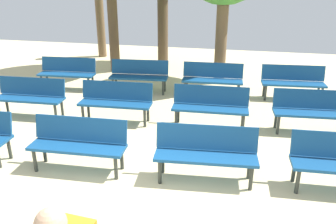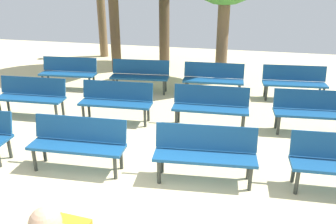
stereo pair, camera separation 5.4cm
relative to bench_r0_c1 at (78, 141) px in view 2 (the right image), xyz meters
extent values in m
cylinder|color=#2D332D|center=(-1.38, 0.02, -0.30)|extent=(0.06, 0.06, 0.40)
cube|color=navy|center=(0.00, -0.08, -0.07)|extent=(1.62, 0.52, 0.05)
cube|color=navy|center=(-0.01, 0.12, 0.17)|extent=(1.60, 0.20, 0.40)
cylinder|color=#2D332D|center=(-0.69, -0.27, -0.30)|extent=(0.06, 0.06, 0.40)
cylinder|color=#2D332D|center=(0.71, -0.20, -0.30)|extent=(0.06, 0.06, 0.40)
cylinder|color=#2D332D|center=(-0.70, 0.05, -0.30)|extent=(0.06, 0.06, 0.40)
cylinder|color=#2D332D|center=(0.69, 0.12, -0.30)|extent=(0.06, 0.06, 0.40)
cube|color=navy|center=(2.11, 0.06, -0.07)|extent=(1.63, 0.58, 0.05)
cube|color=navy|center=(2.09, 0.26, 0.17)|extent=(1.60, 0.27, 0.40)
cylinder|color=#2D332D|center=(1.42, -0.16, -0.30)|extent=(0.06, 0.06, 0.40)
cylinder|color=#2D332D|center=(2.82, -0.03, -0.30)|extent=(0.06, 0.06, 0.40)
cylinder|color=#2D332D|center=(1.40, 0.16, -0.30)|extent=(0.06, 0.06, 0.40)
cylinder|color=#2D332D|center=(2.79, 0.28, -0.30)|extent=(0.06, 0.06, 0.40)
cylinder|color=#2D332D|center=(3.50, 0.03, -0.30)|extent=(0.06, 0.06, 0.40)
cylinder|color=#2D332D|center=(3.48, 0.35, -0.30)|extent=(0.06, 0.06, 0.40)
cube|color=navy|center=(-2.15, 1.86, -0.07)|extent=(1.62, 0.52, 0.05)
cube|color=navy|center=(-2.16, 2.06, 0.17)|extent=(1.60, 0.21, 0.40)
cylinder|color=#2D332D|center=(-2.84, 1.66, -0.30)|extent=(0.06, 0.06, 0.40)
cylinder|color=#2D332D|center=(-1.44, 1.73, -0.30)|extent=(0.06, 0.06, 0.40)
cylinder|color=#2D332D|center=(-2.86, 1.98, -0.30)|extent=(0.06, 0.06, 0.40)
cylinder|color=#2D332D|center=(-1.46, 2.05, -0.30)|extent=(0.06, 0.06, 0.40)
cube|color=navy|center=(-0.12, 1.99, -0.07)|extent=(1.62, 0.53, 0.05)
cube|color=navy|center=(-0.13, 2.19, 0.17)|extent=(1.60, 0.21, 0.40)
cylinder|color=#2D332D|center=(-0.81, 1.79, -0.30)|extent=(0.06, 0.06, 0.40)
cylinder|color=#2D332D|center=(0.59, 1.87, -0.30)|extent=(0.06, 0.06, 0.40)
cylinder|color=#2D332D|center=(-0.83, 2.11, -0.30)|extent=(0.06, 0.06, 0.40)
cylinder|color=#2D332D|center=(0.57, 2.19, -0.30)|extent=(0.06, 0.06, 0.40)
cube|color=navy|center=(1.95, 2.14, -0.07)|extent=(1.62, 0.51, 0.05)
cube|color=navy|center=(1.94, 2.34, 0.17)|extent=(1.60, 0.19, 0.40)
cylinder|color=#2D332D|center=(1.26, 1.95, -0.30)|extent=(0.06, 0.06, 0.40)
cylinder|color=#2D332D|center=(2.66, 2.01, -0.30)|extent=(0.06, 0.06, 0.40)
cylinder|color=#2D332D|center=(1.24, 2.27, -0.30)|extent=(0.06, 0.06, 0.40)
cylinder|color=#2D332D|center=(2.64, 2.33, -0.30)|extent=(0.06, 0.06, 0.40)
cube|color=navy|center=(4.04, 2.34, -0.07)|extent=(1.63, 0.57, 0.05)
cube|color=navy|center=(4.03, 2.54, 0.17)|extent=(1.60, 0.25, 0.40)
cylinder|color=#2D332D|center=(3.36, 2.12, -0.30)|extent=(0.06, 0.06, 0.40)
cylinder|color=#2D332D|center=(3.33, 2.44, -0.30)|extent=(0.06, 0.06, 0.40)
cube|color=navy|center=(-2.32, 3.94, -0.07)|extent=(1.63, 0.55, 0.05)
cube|color=navy|center=(-2.34, 4.14, 0.17)|extent=(1.60, 0.24, 0.40)
cylinder|color=#2D332D|center=(-3.01, 3.73, -0.30)|extent=(0.06, 0.06, 0.40)
cylinder|color=#2D332D|center=(-1.61, 3.83, -0.30)|extent=(0.06, 0.06, 0.40)
cylinder|color=#2D332D|center=(-3.03, 4.05, -0.30)|extent=(0.06, 0.06, 0.40)
cylinder|color=#2D332D|center=(-1.63, 4.15, -0.30)|extent=(0.06, 0.06, 0.40)
cube|color=navy|center=(-0.23, 4.10, -0.07)|extent=(1.64, 0.59, 0.05)
cube|color=navy|center=(-0.25, 4.30, 0.17)|extent=(1.60, 0.28, 0.40)
cylinder|color=#2D332D|center=(-0.91, 3.87, -0.30)|extent=(0.06, 0.06, 0.40)
cylinder|color=#2D332D|center=(0.48, 4.01, -0.30)|extent=(0.06, 0.06, 0.40)
cylinder|color=#2D332D|center=(-0.94, 4.19, -0.30)|extent=(0.06, 0.06, 0.40)
cylinder|color=#2D332D|center=(0.45, 4.33, -0.30)|extent=(0.06, 0.06, 0.40)
cube|color=navy|center=(1.78, 4.21, -0.07)|extent=(1.62, 0.52, 0.05)
cube|color=navy|center=(1.77, 4.41, 0.17)|extent=(1.60, 0.21, 0.40)
cylinder|color=#2D332D|center=(1.09, 4.02, -0.30)|extent=(0.06, 0.06, 0.40)
cylinder|color=#2D332D|center=(2.49, 4.09, -0.30)|extent=(0.06, 0.06, 0.40)
cylinder|color=#2D332D|center=(1.08, 4.34, -0.30)|extent=(0.06, 0.06, 0.40)
cylinder|color=#2D332D|center=(2.47, 4.41, -0.30)|extent=(0.06, 0.06, 0.40)
cube|color=navy|center=(3.86, 4.40, -0.07)|extent=(1.63, 0.58, 0.05)
cube|color=navy|center=(3.85, 4.60, 0.17)|extent=(1.60, 0.26, 0.40)
cylinder|color=#2D332D|center=(3.18, 4.18, -0.30)|extent=(0.06, 0.06, 0.40)
cylinder|color=#2D332D|center=(4.58, 4.31, -0.30)|extent=(0.06, 0.06, 0.40)
cylinder|color=#2D332D|center=(3.15, 4.50, -0.30)|extent=(0.06, 0.06, 0.40)
cylinder|color=#2D332D|center=(4.55, 4.63, -0.30)|extent=(0.06, 0.06, 0.40)
cylinder|color=brown|center=(-1.70, 6.14, 1.03)|extent=(0.32, 0.32, 3.07)
cylinder|color=brown|center=(1.86, 5.56, 0.88)|extent=(0.34, 0.34, 2.77)
cylinder|color=brown|center=(-3.00, 8.13, 1.28)|extent=(0.32, 0.32, 3.56)
cylinder|color=#4C3A28|center=(-0.36, 7.51, 1.01)|extent=(0.37, 0.37, 3.04)
sphere|color=tan|center=(1.40, -3.04, 1.04)|extent=(0.22, 0.22, 0.22)
camera|label=1|loc=(2.57, -4.67, 2.57)|focal=36.84mm
camera|label=2|loc=(2.62, -4.65, 2.57)|focal=36.84mm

